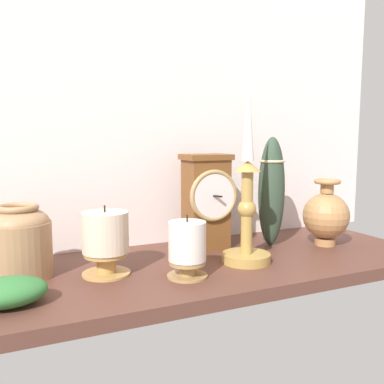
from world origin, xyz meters
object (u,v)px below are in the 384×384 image
object	(u,v)px
mantel_clock	(207,201)
pillar_candle_front	(187,248)
candlestick_tall_left	(247,206)
brass_vase_jar	(19,240)
brass_vase_bulbous	(327,215)
tall_ceramic_vase	(271,191)
pillar_candle_near_clock	(105,239)

from	to	relation	value
mantel_clock	pillar_candle_front	distance (cm)	20.23
candlestick_tall_left	brass_vase_jar	world-z (taller)	candlestick_tall_left
pillar_candle_front	brass_vase_bulbous	bearing A→B (deg)	10.44
brass_vase_bulbous	tall_ceramic_vase	bearing A→B (deg)	153.42
brass_vase_bulbous	pillar_candle_near_clock	bearing A→B (deg)	179.17
pillar_candle_front	brass_vase_jar	bearing A→B (deg)	155.33
mantel_clock	tall_ceramic_vase	size ratio (longest dim) A/B	0.85
mantel_clock	candlestick_tall_left	world-z (taller)	candlestick_tall_left
candlestick_tall_left	brass_vase_bulbous	xyz separation A→B (cm)	(23.53, 3.72, -4.33)
mantel_clock	candlestick_tall_left	distance (cm)	12.71
mantel_clock	pillar_candle_front	size ratio (longest dim) A/B	1.88
mantel_clock	pillar_candle_front	world-z (taller)	mantel_clock
pillar_candle_front	pillar_candle_near_clock	distance (cm)	14.83
mantel_clock	tall_ceramic_vase	xyz separation A→B (cm)	(14.76, -3.09, 1.69)
pillar_candle_near_clock	tall_ceramic_vase	size ratio (longest dim) A/B	0.51
mantel_clock	candlestick_tall_left	xyz separation A→B (cm)	(2.49, -12.45, 0.56)
mantel_clock	candlestick_tall_left	bearing A→B (deg)	-78.67
pillar_candle_near_clock	tall_ceramic_vase	world-z (taller)	tall_ceramic_vase
candlestick_tall_left	mantel_clock	bearing A→B (deg)	101.33
brass_vase_bulbous	brass_vase_jar	distance (cm)	64.48
tall_ceramic_vase	pillar_candle_front	bearing A→B (deg)	-154.50
candlestick_tall_left	pillar_candle_front	xyz separation A→B (cm)	(-14.09, -3.21, -6.01)
pillar_candle_front	candlestick_tall_left	bearing A→B (deg)	12.83
candlestick_tall_left	brass_vase_jar	xyz separation A→B (cm)	(-40.73, 9.03, -4.65)
mantel_clock	tall_ceramic_vase	world-z (taller)	tall_ceramic_vase
candlestick_tall_left	pillar_candle_front	distance (cm)	15.65
mantel_clock	brass_vase_bulbous	bearing A→B (deg)	-18.54
candlestick_tall_left	pillar_candle_near_clock	size ratio (longest dim) A/B	2.84
pillar_candle_near_clock	brass_vase_jar	bearing A→B (deg)	161.88
pillar_candle_front	pillar_candle_near_clock	bearing A→B (deg)	148.81
brass_vase_jar	pillar_candle_near_clock	distance (cm)	14.72
candlestick_tall_left	pillar_candle_near_clock	xyz separation A→B (cm)	(-26.74, 4.45, -4.88)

